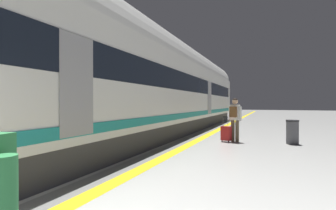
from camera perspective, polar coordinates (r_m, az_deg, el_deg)
name	(u,v)px	position (r m, az deg, el deg)	size (l,w,h in m)	color
safety_line_strip	(202,138)	(10.94, 7.91, -7.69)	(0.36, 80.00, 0.01)	yellow
tactile_edge_band	(194,138)	(11.04, 6.05, -7.62)	(0.70, 80.00, 0.01)	slate
high_speed_train	(139,80)	(10.12, -6.77, 5.84)	(2.94, 32.82, 4.97)	#38383D
passenger_near	(235,116)	(10.13, 15.38, -2.45)	(0.53, 0.41, 1.75)	brown
suitcase_near	(226,133)	(10.06, 13.47, -6.47)	(0.43, 0.33, 1.01)	#A51E1E
waste_bin	(292,132)	(10.41, 27.14, -5.63)	(0.46, 0.46, 0.91)	#4C4C51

